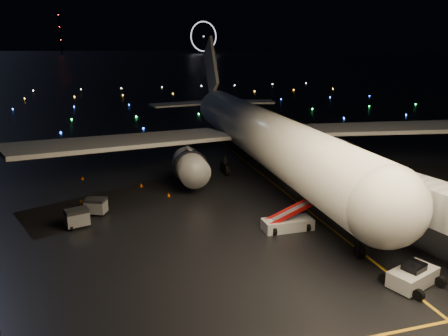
% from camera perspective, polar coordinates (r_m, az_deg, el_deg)
% --- Properties ---
extents(ground, '(2000.00, 2000.00, 0.00)m').
position_cam_1_polar(ground, '(330.07, -14.78, 12.49)').
color(ground, black).
rests_on(ground, ground).
extents(lane_centre, '(0.25, 80.00, 0.02)m').
position_cam_1_polar(lane_centre, '(52.11, 8.60, -3.65)').
color(lane_centre, gold).
rests_on(lane_centre, ground).
extents(airliner, '(66.89, 63.68, 18.57)m').
position_cam_1_polar(airliner, '(61.35, 3.93, 8.39)').
color(airliner, silver).
rests_on(airliner, ground).
extents(pushback_tug, '(4.30, 3.20, 1.83)m').
position_cam_1_polar(pushback_tug, '(36.07, 23.47, -12.60)').
color(pushback_tug, silver).
rests_on(pushback_tug, ground).
extents(belt_loader, '(7.13, 1.98, 3.45)m').
position_cam_1_polar(belt_loader, '(42.46, 8.37, -5.81)').
color(belt_loader, silver).
rests_on(belt_loader, ground).
extents(crew_c, '(0.91, 0.98, 1.61)m').
position_cam_1_polar(crew_c, '(48.34, -18.12, -4.88)').
color(crew_c, orange).
rests_on(crew_c, ground).
extents(safety_cone_0, '(0.49, 0.49, 0.46)m').
position_cam_1_polar(safety_cone_0, '(51.82, -7.24, -3.45)').
color(safety_cone_0, '#EE4D00').
rests_on(safety_cone_0, ground).
extents(safety_cone_1, '(0.59, 0.59, 0.53)m').
position_cam_1_polar(safety_cone_1, '(59.64, -5.10, -0.73)').
color(safety_cone_1, '#EE4D00').
rests_on(safety_cone_1, ground).
extents(safety_cone_2, '(0.51, 0.51, 0.44)m').
position_cam_1_polar(safety_cone_2, '(55.84, -10.77, -2.18)').
color(safety_cone_2, '#EE4D00').
rests_on(safety_cone_2, ground).
extents(safety_cone_3, '(0.50, 0.50, 0.44)m').
position_cam_1_polar(safety_cone_3, '(60.67, -18.01, -1.23)').
color(safety_cone_3, '#EE4D00').
rests_on(safety_cone_3, ground).
extents(ferris_wheel, '(49.33, 16.80, 52.00)m').
position_cam_1_polar(ferris_wheel, '(770.58, -2.67, 16.64)').
color(ferris_wheel, black).
rests_on(ferris_wheel, ground).
extents(radio_mast, '(1.80, 1.80, 64.00)m').
position_cam_1_polar(radio_mast, '(771.33, -20.63, 16.13)').
color(radio_mast, black).
rests_on(radio_mast, ground).
extents(taxiway_lights, '(164.00, 92.00, 0.36)m').
position_cam_1_polar(taxiway_lights, '(136.86, -12.29, 8.43)').
color(taxiway_lights, black).
rests_on(taxiway_lights, ground).
extents(baggage_cart_0, '(2.47, 2.16, 1.75)m').
position_cam_1_polar(baggage_cart_0, '(47.90, -16.37, -4.83)').
color(baggage_cart_0, gray).
rests_on(baggage_cart_0, ground).
extents(baggage_cart_1, '(2.48, 2.05, 1.83)m').
position_cam_1_polar(baggage_cart_1, '(45.27, -18.63, -6.21)').
color(baggage_cart_1, gray).
rests_on(baggage_cart_1, ground).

